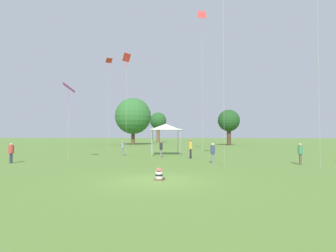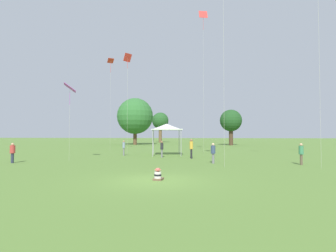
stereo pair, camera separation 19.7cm
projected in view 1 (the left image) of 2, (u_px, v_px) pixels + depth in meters
The scene contains 16 objects.
ground_plane at pixel (155, 181), 12.49m from camera, with size 300.00×300.00×0.00m, color #567A33.
seated_toddler at pixel (159, 175), 12.59m from camera, with size 0.50×0.58×0.59m.
person_standing_0 at pixel (191, 147), 23.97m from camera, with size 0.45×0.45×1.78m.
person_standing_2 at pixel (161, 148), 25.05m from camera, with size 0.40×0.40×1.57m.
person_standing_3 at pixel (123, 146), 27.25m from camera, with size 0.35×0.35×1.58m.
person_standing_4 at pixel (300, 152), 19.02m from camera, with size 0.34×0.34×1.57m.
person_standing_5 at pixel (11, 151), 20.06m from camera, with size 0.46×0.46×1.55m.
person_standing_6 at pixel (213, 151), 19.92m from camera, with size 0.43×0.43×1.55m.
canopy_tent at pixel (166, 127), 27.68m from camera, with size 3.57×3.57×3.33m.
kite_0 at pixel (202, 21), 30.54m from camera, with size 1.05×0.59×16.69m.
kite_2 at pixel (69, 89), 22.46m from camera, with size 1.40×1.49×6.58m.
kite_5 at pixel (127, 61), 26.89m from camera, with size 0.83×0.91×10.51m.
kite_6 at pixel (109, 65), 36.01m from camera, with size 1.05×1.01×12.66m.
distant_tree_0 at pixel (229, 121), 53.63m from camera, with size 4.46×4.46×7.30m.
distant_tree_1 at pixel (158, 121), 72.16m from camera, with size 4.55×4.55×8.29m.
distant_tree_2 at pixel (133, 116), 56.49m from camera, with size 7.77×7.77×10.08m.
Camera 1 is at (1.88, -12.44, 2.20)m, focal length 28.00 mm.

